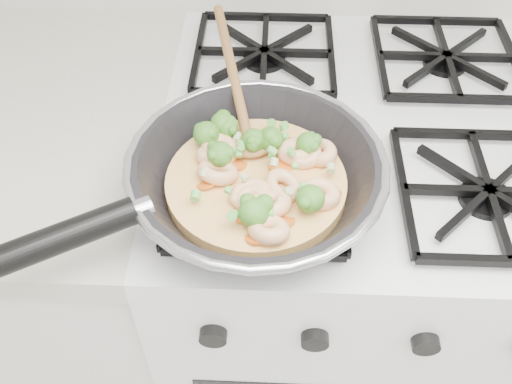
{
  "coord_description": "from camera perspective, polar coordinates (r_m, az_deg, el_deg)",
  "views": [
    {
      "loc": [
        -0.13,
        1.04,
        1.46
      ],
      "look_at": [
        -0.15,
        1.53,
        0.93
      ],
      "focal_mm": 40.04,
      "sensor_mm": 36.0,
      "label": 1
    }
  ],
  "objects": [
    {
      "name": "stove",
      "position": [
        1.21,
        7.6,
        -9.09
      ],
      "size": [
        0.6,
        0.6,
        0.92
      ],
      "color": "white",
      "rests_on": "ground"
    },
    {
      "name": "skillet",
      "position": [
        0.7,
        -0.33,
        1.62
      ],
      "size": [
        0.46,
        0.49,
        0.09
      ],
      "rotation": [
        0.0,
        0.0,
        -0.42
      ],
      "color": "black",
      "rests_on": "stove"
    }
  ]
}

